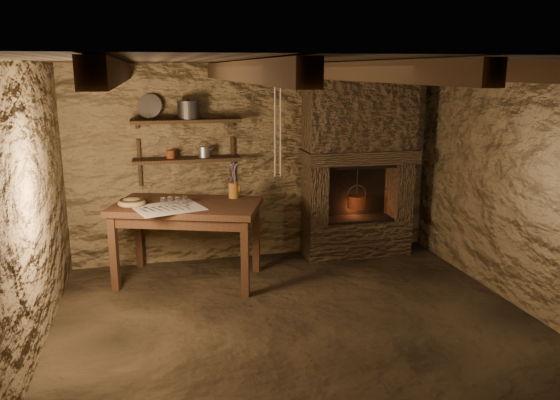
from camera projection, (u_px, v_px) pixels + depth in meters
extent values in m
plane|color=black|center=(298.00, 323.00, 5.13)|extent=(4.50, 4.50, 0.00)
cube|color=brown|center=(256.00, 163.00, 6.74)|extent=(4.50, 0.04, 2.40)
cube|color=brown|center=(397.00, 283.00, 2.95)|extent=(4.50, 0.04, 2.40)
cube|color=brown|center=(27.00, 215.00, 4.34)|extent=(0.04, 4.00, 2.40)
cube|color=brown|center=(520.00, 187.00, 5.35)|extent=(0.04, 4.00, 2.40)
cube|color=black|center=(300.00, 60.00, 4.57)|extent=(4.50, 4.00, 0.04)
cube|color=black|center=(115.00, 71.00, 4.25)|extent=(0.14, 3.95, 0.16)
cube|color=black|center=(242.00, 71.00, 4.47)|extent=(0.14, 3.95, 0.16)
cube|color=black|center=(356.00, 71.00, 4.70)|extent=(0.14, 3.95, 0.16)
cube|color=black|center=(460.00, 71.00, 4.93)|extent=(0.14, 3.95, 0.16)
cube|color=black|center=(187.00, 160.00, 6.37)|extent=(1.25, 0.30, 0.04)
cube|color=black|center=(186.00, 121.00, 6.27)|extent=(1.25, 0.30, 0.04)
cube|color=#322519|center=(356.00, 237.00, 7.02)|extent=(1.35, 0.45, 0.45)
cube|color=#322519|center=(315.00, 194.00, 6.76)|extent=(0.23, 0.45, 0.75)
cube|color=#322519|center=(398.00, 189.00, 7.01)|extent=(0.23, 0.45, 0.75)
cube|color=#322519|center=(359.00, 156.00, 6.75)|extent=(1.43, 0.51, 0.16)
cube|color=#322519|center=(360.00, 111.00, 6.65)|extent=(1.35, 0.45, 0.94)
cube|color=black|center=(352.00, 188.00, 7.07)|extent=(0.90, 0.06, 0.75)
cube|color=black|center=(187.00, 206.00, 5.98)|extent=(1.78, 1.38, 0.07)
cube|color=black|center=(187.00, 215.00, 6.00)|extent=(1.61, 1.20, 0.11)
cube|color=beige|center=(169.00, 208.00, 5.75)|extent=(0.80, 0.71, 0.01)
cylinder|color=brown|center=(234.00, 190.00, 6.21)|extent=(0.13, 0.13, 0.18)
torus|color=brown|center=(239.00, 188.00, 6.22)|extent=(0.02, 0.10, 0.10)
ellipsoid|color=olive|center=(132.00, 203.00, 5.85)|extent=(0.35, 0.35, 0.10)
cylinder|color=#2B2927|center=(189.00, 111.00, 6.25)|extent=(0.27, 0.27, 0.19)
cylinder|color=#A1A29D|center=(150.00, 106.00, 6.23)|extent=(0.31, 0.22, 0.28)
cylinder|color=#542110|center=(171.00, 154.00, 6.31)|extent=(0.10, 0.10, 0.10)
cylinder|color=maroon|center=(356.00, 202.00, 6.87)|extent=(0.27, 0.27, 0.16)
torus|color=#2B2927|center=(357.00, 195.00, 6.84)|extent=(0.25, 0.02, 0.25)
cylinder|color=#2B2927|center=(357.00, 183.00, 6.81)|extent=(0.01, 0.01, 0.44)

